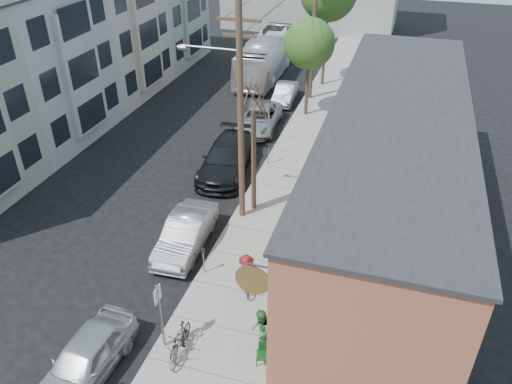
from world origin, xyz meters
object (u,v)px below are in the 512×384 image
(utility_pole_near, at_px, (239,114))
(tree_leafy_mid, at_px, (310,44))
(parking_meter_far, at_px, (268,151))
(patron_grey, at_px, (282,305))
(car_4, at_px, (285,93))
(car_0, at_px, (85,359))
(car_2, at_px, (227,158))
(cyclist, at_px, (246,273))
(tree_bare, at_px, (254,162))
(patio_chair_a, at_px, (277,342))
(car_1, at_px, (186,233))
(patio_chair_b, at_px, (264,355))
(patron_green, at_px, (261,331))
(parked_bike_b, at_px, (178,347))
(parking_meter_near, at_px, (203,257))
(car_3, at_px, (259,118))
(parked_bike_a, at_px, (180,339))
(sign_post, at_px, (160,311))
(bus, at_px, (267,55))

(utility_pole_near, bearing_deg, tree_leafy_mid, 88.17)
(tree_leafy_mid, bearing_deg, parking_meter_far, -94.16)
(patron_grey, height_order, car_4, patron_grey)
(car_0, distance_m, car_2, 14.04)
(cyclist, distance_m, car_4, 20.02)
(utility_pole_near, xyz_separation_m, patron_grey, (3.60, -6.11, -4.40))
(parking_meter_far, xyz_separation_m, tree_bare, (0.55, -4.51, 1.76))
(parking_meter_far, distance_m, utility_pole_near, 6.88)
(utility_pole_near, xyz_separation_m, cyclist, (1.83, -4.79, -4.44))
(patio_chair_a, distance_m, car_1, 7.06)
(patron_grey, bearing_deg, patio_chair_b, -24.22)
(car_2, height_order, car_4, car_2)
(tree_leafy_mid, xyz_separation_m, cyclist, (1.42, -17.62, -4.01))
(patron_green, xyz_separation_m, parked_bike_b, (-2.59, -1.13, -0.43))
(tree_leafy_mid, distance_m, car_2, 10.11)
(parking_meter_far, bearing_deg, patio_chair_a, -72.79)
(patio_chair_a, xyz_separation_m, parked_bike_b, (-3.18, -1.17, -0.01))
(parking_meter_near, height_order, tree_bare, tree_bare)
(utility_pole_near, relative_size, tree_leafy_mid, 1.54)
(tree_leafy_mid, distance_m, car_3, 5.72)
(parked_bike_a, bearing_deg, sign_post, -178.05)
(tree_leafy_mid, distance_m, patron_green, 20.90)
(tree_bare, bearing_deg, bus, 104.06)
(car_1, bearing_deg, car_0, -96.20)
(parked_bike_a, bearing_deg, bus, 100.10)
(patron_green, relative_size, bus, 0.15)
(parked_bike_b, relative_size, car_0, 0.37)
(parking_meter_near, relative_size, parking_meter_far, 1.00)
(car_0, relative_size, bus, 0.38)
(sign_post, relative_size, patron_grey, 1.63)
(sign_post, distance_m, patron_green, 3.46)
(patron_grey, bearing_deg, patio_chair_a, -12.81)
(utility_pole_near, xyz_separation_m, car_3, (-2.07, 9.95, -4.70))
(patron_grey, bearing_deg, car_1, -142.97)
(car_0, xyz_separation_m, car_1, (0.40, 7.16, 0.02))
(car_3, bearing_deg, parking_meter_far, -70.52)
(utility_pole_near, height_order, car_0, utility_pole_near)
(utility_pole_near, bearing_deg, car_2, 118.63)
(car_3, bearing_deg, tree_leafy_mid, 46.46)
(utility_pole_near, relative_size, patron_green, 5.82)
(patron_grey, relative_size, patron_green, 1.00)
(parking_meter_far, distance_m, car_4, 9.78)
(patio_chair_b, xyz_separation_m, parked_bike_b, (-2.87, -0.53, -0.01))
(sign_post, xyz_separation_m, car_2, (-2.12, 12.32, -0.98))
(car_4, bearing_deg, parked_bike_a, -88.17)
(parked_bike_a, xyz_separation_m, car_0, (-2.57, -1.74, 0.08))
(utility_pole_near, relative_size, patio_chair_b, 11.36)
(car_4, distance_m, bus, 6.22)
(car_3, bearing_deg, car_2, -93.83)
(patron_grey, bearing_deg, tree_bare, -176.40)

